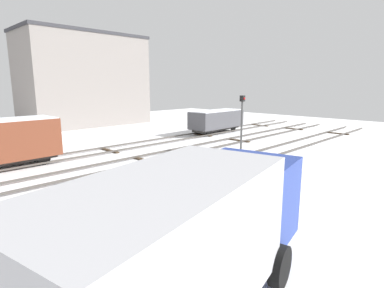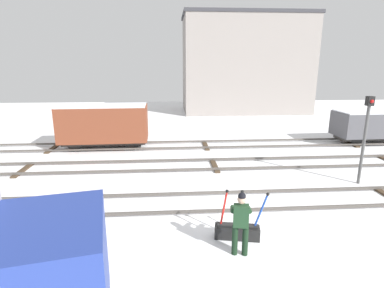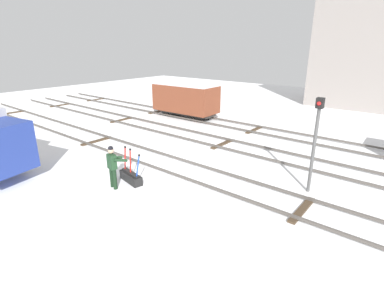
{
  "view_description": "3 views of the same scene",
  "coord_description": "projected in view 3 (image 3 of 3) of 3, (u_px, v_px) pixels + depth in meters",
  "views": [
    {
      "loc": [
        -10.0,
        -9.46,
        4.16
      ],
      "look_at": [
        0.24,
        0.6,
        1.39
      ],
      "focal_mm": 28.75,
      "sensor_mm": 36.0,
      "label": 1
    },
    {
      "loc": [
        -2.08,
        -9.77,
        4.75
      ],
      "look_at": [
        -1.18,
        2.68,
        1.49
      ],
      "focal_mm": 28.95,
      "sensor_mm": 36.0,
      "label": 2
    },
    {
      "loc": [
        8.46,
        -8.97,
        5.23
      ],
      "look_at": [
        1.0,
        0.17,
        1.27
      ],
      "focal_mm": 27.62,
      "sensor_mm": 36.0,
      "label": 3
    }
  ],
  "objects": [
    {
      "name": "rail_worker",
      "position": [
        113.0,
        165.0,
        11.12
      ],
      "size": [
        0.62,
        0.73,
        1.71
      ],
      "rotation": [
        0.0,
        0.0,
        -0.19
      ],
      "color": "black",
      "rests_on": "ground_plane"
    },
    {
      "name": "track_siding_far",
      "position": [
        254.0,
        129.0,
        19.0
      ],
      "size": [
        44.0,
        1.94,
        0.18
      ],
      "color": "#4C4742",
      "rests_on": "ground_plane"
    },
    {
      "name": "track_main_line",
      "position": [
        172.0,
        165.0,
        13.29
      ],
      "size": [
        44.0,
        1.94,
        0.18
      ],
      "color": "#4C4742",
      "rests_on": "ground_plane"
    },
    {
      "name": "track_siding_near",
      "position": [
        222.0,
        143.0,
        16.28
      ],
      "size": [
        44.0,
        1.94,
        0.18
      ],
      "color": "#4C4742",
      "rests_on": "ground_plane"
    },
    {
      "name": "freight_car_far_end",
      "position": [
        186.0,
        99.0,
        22.06
      ],
      "size": [
        4.89,
        2.25,
        2.49
      ],
      "rotation": [
        0.0,
        0.0,
        0.03
      ],
      "color": "#2D2B28",
      "rests_on": "ground_plane"
    },
    {
      "name": "switch_lever_frame",
      "position": [
        131.0,
        176.0,
        11.82
      ],
      "size": [
        1.45,
        0.59,
        1.45
      ],
      "rotation": [
        0.0,
        0.0,
        -0.19
      ],
      "color": "black",
      "rests_on": "ground_plane"
    },
    {
      "name": "signal_post",
      "position": [
        315.0,
        136.0,
        10.42
      ],
      "size": [
        0.24,
        0.32,
        3.54
      ],
      "color": "#4C4C4C",
      "rests_on": "ground_plane"
    },
    {
      "name": "ground_plane",
      "position": [
        172.0,
        167.0,
        13.32
      ],
      "size": [
        60.0,
        60.0,
        0.0
      ],
      "primitive_type": "plane",
      "color": "white"
    }
  ]
}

